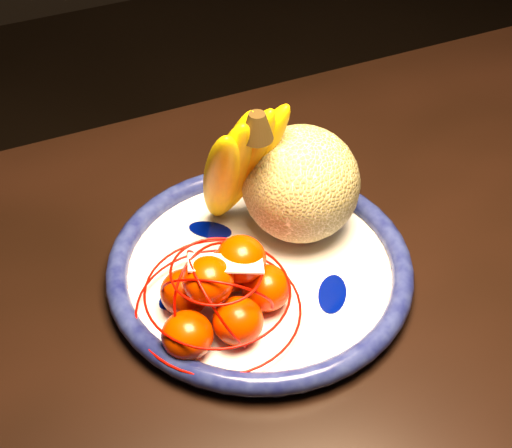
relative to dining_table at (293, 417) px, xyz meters
name	(u,v)px	position (x,y,z in m)	size (l,w,h in m)	color
dining_table	(293,417)	(0.00, 0.00, 0.00)	(1.54, 0.93, 0.77)	black
fruit_bowl	(260,269)	(0.02, 0.13, 0.10)	(0.33, 0.33, 0.03)	white
cantaloupe	(301,184)	(0.08, 0.17, 0.16)	(0.13, 0.13, 0.13)	olive
banana_bunch	(235,163)	(0.02, 0.19, 0.19)	(0.12, 0.12, 0.19)	#FFBE05
mandarin_bag	(222,293)	(-0.04, 0.08, 0.13)	(0.19, 0.19, 0.10)	#F63900
price_tag	(226,263)	(-0.04, 0.08, 0.17)	(0.07, 0.03, 0.00)	white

